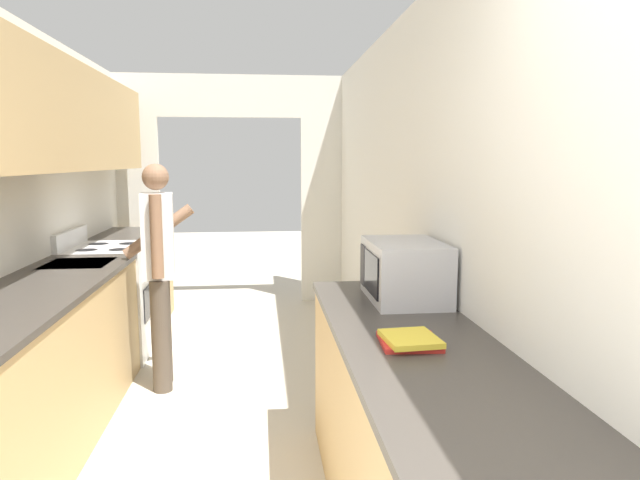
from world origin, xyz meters
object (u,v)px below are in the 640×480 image
Objects in this scene: range_oven at (111,300)px; person at (159,270)px; microwave at (404,271)px; book_stack at (410,340)px.

range_oven is 0.66× the size of person.
microwave is 2.01× the size of book_stack.
range_oven is at bearing 28.35° from person.
book_stack is (-0.16, -0.70, -0.13)m from microwave.
microwave reaches higher than range_oven.
range_oven is 3.25m from book_stack.
microwave is (1.41, -1.24, 0.21)m from person.
person is 1.89m from microwave.
microwave is at bearing 77.43° from book_stack.
range_oven is at bearing 123.60° from book_stack.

